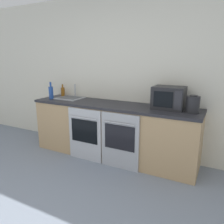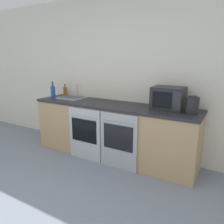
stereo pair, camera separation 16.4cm
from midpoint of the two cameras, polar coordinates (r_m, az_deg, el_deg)
The scene contains 9 objects.
wall_back at distance 3.69m, azimuth 1.28°, elevation 9.33°, with size 10.00×0.06×2.60m.
counter_back at distance 3.58m, azimuth -1.20°, elevation -4.86°, with size 2.73×0.64×0.89m.
oven_left at distance 3.49m, azimuth -8.46°, elevation -5.84°, with size 0.59×0.06×0.84m.
oven_right at distance 3.19m, azimuth 0.57°, elevation -7.63°, with size 0.59×0.06×0.84m.
microwave at distance 3.19m, azimuth 13.18°, elevation 3.65°, with size 0.44×0.33×0.32m.
bottle_blue at distance 4.04m, azimuth -16.78°, elevation 4.95°, with size 0.08×0.08×0.30m.
bottle_amber at distance 4.27m, azimuth -13.82°, elevation 5.22°, with size 0.07×0.07×0.22m.
kettle at distance 3.05m, azimuth 18.93°, elevation 1.90°, with size 0.18×0.18×0.24m.
sink at distance 4.01m, azimuth -11.98°, elevation 3.70°, with size 0.44×0.39×0.24m.
Camera 1 is at (1.55, -0.96, 1.61)m, focal length 35.00 mm.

